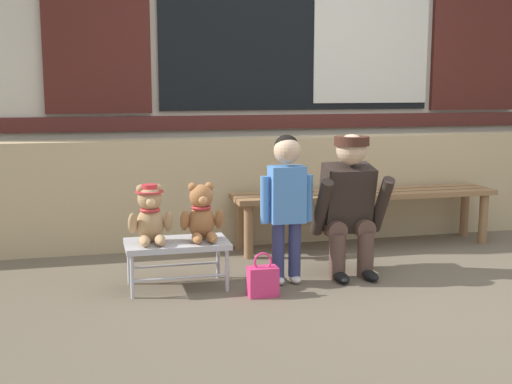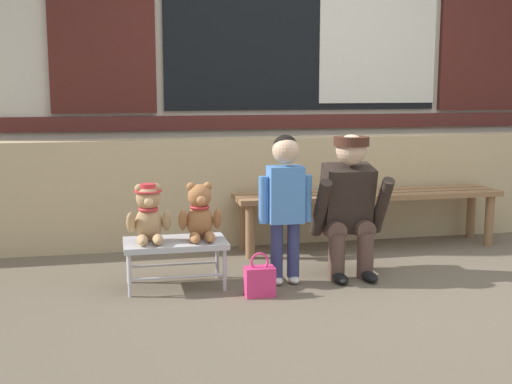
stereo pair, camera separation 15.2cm
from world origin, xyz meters
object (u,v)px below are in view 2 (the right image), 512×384
(teddy_bear_with_hat, at_px, (149,214))
(teddy_bear_plain, at_px, (200,214))
(wooden_bench_long, at_px, (368,200))
(handbag_on_ground, at_px, (260,281))
(adult_crouching, at_px, (349,205))
(small_display_bench, at_px, (175,246))
(child_standing, at_px, (285,192))

(teddy_bear_with_hat, relative_size, teddy_bear_plain, 1.00)
(wooden_bench_long, distance_m, handbag_on_ground, 1.53)
(wooden_bench_long, xyz_separation_m, adult_crouching, (-0.42, -0.71, 0.11))
(small_display_bench, height_order, adult_crouching, adult_crouching)
(small_display_bench, distance_m, handbag_on_ground, 0.59)
(teddy_bear_with_hat, distance_m, teddy_bear_plain, 0.32)
(adult_crouching, bearing_deg, wooden_bench_long, 59.56)
(teddy_bear_with_hat, height_order, adult_crouching, adult_crouching)
(teddy_bear_with_hat, distance_m, handbag_on_ground, 0.80)
(small_display_bench, xyz_separation_m, handbag_on_ground, (0.48, -0.30, -0.17))
(teddy_bear_plain, relative_size, child_standing, 0.38)
(child_standing, distance_m, adult_crouching, 0.48)
(wooden_bench_long, bearing_deg, teddy_bear_with_hat, -157.10)
(wooden_bench_long, distance_m, teddy_bear_with_hat, 1.89)
(teddy_bear_with_hat, bearing_deg, teddy_bear_plain, -0.13)
(teddy_bear_plain, bearing_deg, child_standing, -7.05)
(teddy_bear_plain, bearing_deg, small_display_bench, -179.49)
(wooden_bench_long, height_order, small_display_bench, wooden_bench_long)
(small_display_bench, relative_size, handbag_on_ground, 2.35)
(small_display_bench, distance_m, teddy_bear_with_hat, 0.26)
(teddy_bear_plain, height_order, child_standing, child_standing)
(small_display_bench, xyz_separation_m, child_standing, (0.70, -0.06, 0.33))
(small_display_bench, xyz_separation_m, teddy_bear_plain, (0.16, 0.00, 0.20))
(handbag_on_ground, bearing_deg, adult_crouching, 25.35)
(wooden_bench_long, bearing_deg, small_display_bench, -154.98)
(teddy_bear_with_hat, height_order, child_standing, child_standing)
(child_standing, bearing_deg, small_display_bench, 174.68)
(child_standing, bearing_deg, handbag_on_ground, -133.22)
(teddy_bear_with_hat, bearing_deg, small_display_bench, -0.77)
(wooden_bench_long, relative_size, teddy_bear_plain, 5.78)
(child_standing, bearing_deg, teddy_bear_plain, 172.95)
(small_display_bench, bearing_deg, adult_crouching, 1.26)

